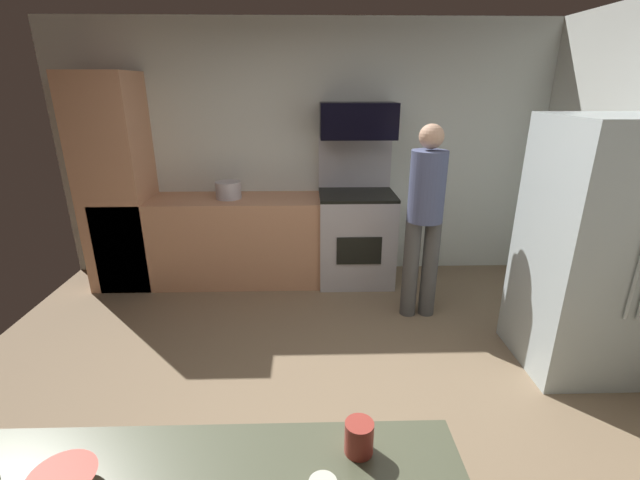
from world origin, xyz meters
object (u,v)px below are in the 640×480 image
microwave (358,121)px  refrigerator (602,249)px  mug_coffee (360,437)px  oven_range (356,234)px  stock_pot (229,190)px  person_cook (425,214)px

microwave → refrigerator: (1.54, -1.59, -0.75)m
refrigerator → mug_coffee: bearing=-138.1°
mug_coffee → oven_range: bearing=83.9°
oven_range → microwave: bearing=90.0°
oven_range → stock_pot: oven_range is taller
refrigerator → oven_range: bearing=135.6°
oven_range → mug_coffee: size_ratio=13.57×
oven_range → refrigerator: 2.19m
oven_range → microwave: size_ratio=2.00×
refrigerator → microwave: bearing=134.0°
refrigerator → stock_pot: 3.22m
oven_range → person_cook: 1.02m
refrigerator → person_cook: bearing=145.0°
microwave → person_cook: 1.21m
microwave → refrigerator: 2.34m
mug_coffee → stock_pot: (-0.95, 3.20, 0.03)m
mug_coffee → stock_pot: stock_pot is taller
microwave → stock_pot: microwave is taller
oven_range → mug_coffee: (-0.34, -3.20, 0.44)m
person_cook → stock_pot: bearing=156.4°
oven_range → refrigerator: size_ratio=0.82×
oven_range → person_cook: bearing=-57.5°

